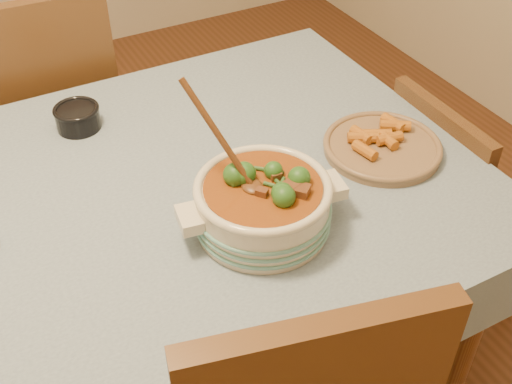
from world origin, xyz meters
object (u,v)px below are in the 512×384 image
stew_casserole (263,201)px  chair_far (43,117)px  condiment_bowl (77,116)px  dining_table (119,239)px  fried_plate (382,145)px  chair_right (449,201)px

stew_casserole → chair_far: size_ratio=0.37×
condiment_bowl → chair_far: bearing=94.8°
dining_table → fried_plate: bearing=-9.6°
fried_plate → chair_far: chair_far is taller
stew_casserole → chair_far: bearing=105.6°
condiment_bowl → chair_far: size_ratio=0.13×
condiment_bowl → chair_right: (0.92, -0.43, -0.34)m
chair_far → fried_plate: bearing=129.1°
stew_casserole → condiment_bowl: (-0.23, 0.54, -0.04)m
dining_table → stew_casserole: size_ratio=4.67×
condiment_bowl → fried_plate: 0.76m
stew_casserole → chair_right: stew_casserole is taller
condiment_bowl → chair_right: size_ratio=0.16×
chair_far → condiment_bowl: bearing=96.9°
dining_table → chair_right: size_ratio=2.11×
stew_casserole → chair_right: (0.69, 0.12, -0.38)m
condiment_bowl → chair_right: bearing=-24.7°
chair_right → stew_casserole: bearing=100.8°
fried_plate → chair_far: bearing=127.0°
dining_table → condiment_bowl: bearing=85.8°
dining_table → chair_right: (0.95, -0.09, -0.21)m
stew_casserole → chair_right: 0.79m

